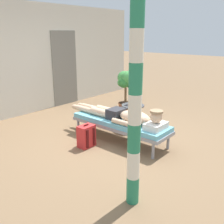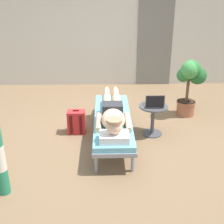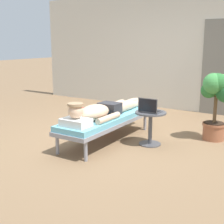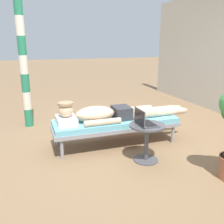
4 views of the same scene
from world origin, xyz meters
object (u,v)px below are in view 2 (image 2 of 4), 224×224
object	(u,v)px
lounge_chair	(113,121)
backpack	(77,122)
laptop	(154,104)
potted_plant	(190,79)
side_table	(153,115)
person_reclining	(113,114)

from	to	relation	value
lounge_chair	backpack	size ratio (longest dim) A/B	4.68
laptop	potted_plant	size ratio (longest dim) A/B	0.28
side_table	laptop	size ratio (longest dim) A/B	1.69
lounge_chair	laptop	world-z (taller)	laptop
laptop	side_table	bearing A→B (deg)	90.00
side_table	laptop	bearing A→B (deg)	-90.00
person_reclining	potted_plant	distance (m)	1.83
laptop	lounge_chair	bearing A→B (deg)	-168.00
lounge_chair	potted_plant	size ratio (longest dim) A/B	1.81
lounge_chair	side_table	size ratio (longest dim) A/B	3.79
lounge_chair	person_reclining	distance (m)	0.20
laptop	backpack	bearing A→B (deg)	173.72
potted_plant	side_table	bearing A→B (deg)	-135.95
laptop	backpack	xyz separation A→B (m)	(-1.30, 0.14, -0.39)
backpack	side_table	bearing A→B (deg)	-4.03
lounge_chair	potted_plant	world-z (taller)	potted_plant
backpack	potted_plant	xyz separation A→B (m)	(2.09, 0.67, 0.54)
lounge_chair	laptop	bearing A→B (deg)	12.00
lounge_chair	backpack	xyz separation A→B (m)	(-0.61, 0.29, -0.15)
lounge_chair	laptop	size ratio (longest dim) A/B	6.40
backpack	person_reclining	bearing A→B (deg)	-32.50
lounge_chair	side_table	distance (m)	0.71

